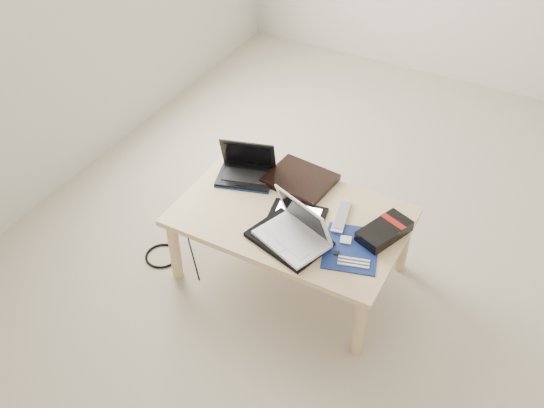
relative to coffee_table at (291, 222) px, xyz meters
The scene contains 13 objects.
ground 0.71m from the coffee_table, 44.24° to the left, with size 4.00×4.00×0.00m, color #BBAF98.
coffee_table is the anchor object (origin of this frame).
book 0.27m from the coffee_table, 106.51° to the left, with size 0.35×0.30×0.03m.
netbook 0.39m from the coffee_table, 155.16° to the left, with size 0.33×0.28×0.20m.
tablet 0.07m from the coffee_table, 14.28° to the right, with size 0.30×0.25×0.01m.
remote 0.25m from the coffee_table, 22.32° to the left, with size 0.11×0.25×0.02m.
neoprene_sleeve 0.19m from the coffee_table, 66.08° to the right, with size 0.35×0.25×0.02m, color black.
white_laptop 0.22m from the coffee_table, 57.18° to the right, with size 0.37×0.32×0.22m.
motherboard 0.36m from the coffee_table, 12.64° to the right, with size 0.32×0.36×0.01m.
gpu_box 0.46m from the coffee_table, ahead, with size 0.22×0.29×0.06m.
cable_coil 0.08m from the coffee_table, behind, with size 0.09×0.09×0.01m, color black.
floor_cable_coil 0.77m from the coffee_table, 160.35° to the right, with size 0.18×0.18×0.01m, color black.
floor_cable_trail 0.64m from the coffee_table, 163.98° to the right, with size 0.01×0.01×0.37m, color black.
Camera 1 is at (0.52, -2.39, 2.35)m, focal length 40.00 mm.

